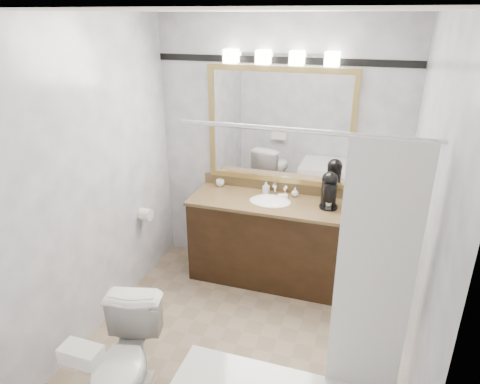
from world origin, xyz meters
The scene contains 13 objects.
room centered at (0.00, 0.00, 1.25)m, with size 2.42×2.62×2.52m.
vanity centered at (0.00, 1.02, 0.44)m, with size 1.53×0.58×0.97m.
mirror centered at (0.00, 1.28, 1.50)m, with size 1.40×0.04×1.10m.
vanity_light_bar centered at (0.00, 1.23, 2.13)m, with size 1.02×0.14×0.12m.
accent_stripe centered at (0.00, 1.29, 2.10)m, with size 2.40×0.01×0.06m, color black.
tp_roll centered at (-1.14, 0.66, 0.70)m, with size 0.12×0.12×0.11m, color white.
toilet centered at (-0.53, -0.76, 0.35)m, with size 0.40×0.70×0.71m, color white.
tissue_box centered at (-0.53, -1.12, 0.76)m, with size 0.23×0.12×0.09m, color white.
coffee_maker centered at (0.53, 1.08, 1.02)m, with size 0.17×0.21×0.33m.
cup_left centered at (-0.58, 1.22, 0.88)m, with size 0.09×0.09×0.07m, color white.
soap_bottle_a centered at (-0.09, 1.19, 0.91)m, with size 0.05×0.05×0.12m, color white.
soap_bottle_b centered at (0.20, 1.19, 0.89)m, with size 0.07×0.07×0.09m, color white.
soap_bar centered at (0.09, 1.13, 0.86)m, with size 0.09×0.06×0.03m, color beige.
Camera 1 is at (0.86, -2.58, 2.48)m, focal length 32.00 mm.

